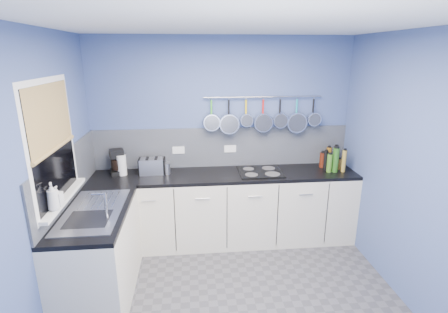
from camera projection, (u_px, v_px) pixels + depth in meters
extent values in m
cube|color=#47474C|center=(237.00, 306.00, 3.24)|extent=(3.20, 3.00, 0.02)
cube|color=white|center=(241.00, 22.00, 2.51)|extent=(3.20, 3.00, 0.02)
cube|color=#42548B|center=(222.00, 139.00, 4.32)|extent=(3.20, 0.02, 2.50)
cube|color=#42548B|center=(288.00, 311.00, 1.44)|extent=(3.20, 0.02, 2.50)
cube|color=#42548B|center=(39.00, 189.00, 2.73)|extent=(0.02, 3.00, 2.50)
cube|color=#42548B|center=(418.00, 176.00, 3.03)|extent=(0.02, 3.00, 2.50)
cube|color=slate|center=(222.00, 147.00, 4.32)|extent=(3.20, 0.02, 0.50)
cube|color=slate|center=(69.00, 175.00, 3.33)|extent=(0.02, 1.80, 0.50)
cube|color=beige|center=(224.00, 209.00, 4.26)|extent=(3.20, 0.60, 0.86)
cube|color=black|center=(224.00, 175.00, 4.13)|extent=(3.20, 0.60, 0.04)
cube|color=beige|center=(99.00, 255.00, 3.28)|extent=(0.60, 1.20, 0.86)
cube|color=black|center=(94.00, 213.00, 3.15)|extent=(0.60, 1.20, 0.04)
cube|color=white|center=(52.00, 143.00, 2.93)|extent=(0.01, 1.00, 1.10)
cube|color=black|center=(53.00, 143.00, 2.93)|extent=(0.01, 0.90, 1.00)
cube|color=tan|center=(50.00, 117.00, 2.86)|extent=(0.01, 0.90, 0.55)
cube|color=white|center=(64.00, 198.00, 3.08)|extent=(0.10, 0.98, 0.03)
cube|color=silver|center=(94.00, 210.00, 3.14)|extent=(0.50, 0.95, 0.01)
cube|color=white|center=(179.00, 150.00, 4.27)|extent=(0.15, 0.01, 0.09)
cube|color=white|center=(230.00, 149.00, 4.33)|extent=(0.15, 0.01, 0.09)
cylinder|color=silver|center=(263.00, 97.00, 4.15)|extent=(1.45, 0.02, 0.02)
imported|color=white|center=(52.00, 197.00, 2.79)|extent=(0.11, 0.11, 0.24)
imported|color=white|center=(57.00, 196.00, 2.88)|extent=(0.08, 0.09, 0.17)
cylinder|color=white|center=(122.00, 165.00, 4.04)|extent=(0.13, 0.13, 0.24)
cube|color=silver|center=(152.00, 166.00, 4.09)|extent=(0.30, 0.18, 0.19)
cylinder|color=silver|center=(167.00, 168.00, 4.10)|extent=(0.10, 0.10, 0.13)
cube|color=black|center=(260.00, 172.00, 4.16)|extent=(0.52, 0.46, 0.01)
cylinder|color=black|center=(336.00, 156.00, 4.34)|extent=(0.07, 0.07, 0.26)
cylinder|color=#8C5914|center=(329.00, 157.00, 4.34)|extent=(0.06, 0.06, 0.25)
cylinder|color=#4C190C|center=(322.00, 160.00, 4.32)|extent=(0.07, 0.07, 0.19)
cylinder|color=brown|center=(339.00, 164.00, 4.25)|extent=(0.05, 0.05, 0.13)
cylinder|color=brown|center=(331.00, 164.00, 4.26)|extent=(0.06, 0.06, 0.13)
cylinder|color=black|center=(326.00, 160.00, 4.23)|extent=(0.05, 0.05, 0.23)
cylinder|color=olive|center=(344.00, 161.00, 4.14)|extent=(0.05, 0.05, 0.27)
cylinder|color=#265919|center=(336.00, 160.00, 4.14)|extent=(0.07, 0.07, 0.30)
cylinder|color=#3F721E|center=(330.00, 163.00, 4.14)|extent=(0.06, 0.06, 0.22)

